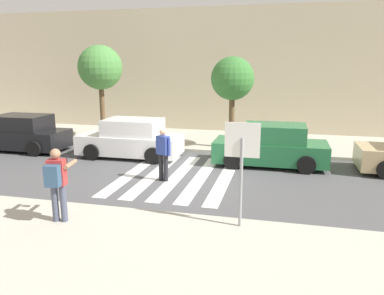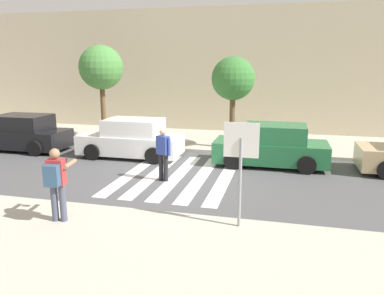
{
  "view_description": "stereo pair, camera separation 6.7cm",
  "coord_description": "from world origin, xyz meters",
  "px_view_note": "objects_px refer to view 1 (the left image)",
  "views": [
    {
      "loc": [
        3.33,
        -11.49,
        3.72
      ],
      "look_at": [
        0.6,
        -0.2,
        1.1
      ],
      "focal_mm": 35.0,
      "sensor_mm": 36.0,
      "label": 1
    },
    {
      "loc": [
        3.4,
        -11.47,
        3.72
      ],
      "look_at": [
        0.6,
        -0.2,
        1.1
      ],
      "focal_mm": 35.0,
      "sensor_mm": 36.0,
      "label": 2
    }
  ],
  "objects_px": {
    "photographer_with_backpack": "(57,179)",
    "parked_car_black": "(21,134)",
    "parked_car_green": "(271,146)",
    "street_tree_center": "(232,79)",
    "stop_sign": "(242,152)",
    "pedestrian_crossing": "(163,151)",
    "street_tree_west": "(100,68)",
    "parked_car_white": "(131,139)"
  },
  "relations": [
    {
      "from": "parked_car_black",
      "to": "stop_sign",
      "type": "bearing_deg",
      "value": -30.07
    },
    {
      "from": "stop_sign",
      "to": "parked_car_green",
      "type": "height_order",
      "value": "stop_sign"
    },
    {
      "from": "photographer_with_backpack",
      "to": "street_tree_west",
      "type": "xyz_separation_m",
      "value": [
        -3.54,
        9.29,
        2.33
      ]
    },
    {
      "from": "stop_sign",
      "to": "photographer_with_backpack",
      "type": "height_order",
      "value": "stop_sign"
    },
    {
      "from": "parked_car_black",
      "to": "parked_car_white",
      "type": "xyz_separation_m",
      "value": [
        5.12,
        0.0,
        0.0
      ]
    },
    {
      "from": "stop_sign",
      "to": "parked_car_black",
      "type": "relative_size",
      "value": 0.57
    },
    {
      "from": "parked_car_black",
      "to": "parked_car_white",
      "type": "distance_m",
      "value": 5.12
    },
    {
      "from": "photographer_with_backpack",
      "to": "parked_car_black",
      "type": "xyz_separation_m",
      "value": [
        -6.12,
        6.65,
        -0.44
      ]
    },
    {
      "from": "parked_car_white",
      "to": "parked_car_green",
      "type": "bearing_deg",
      "value": 0.0
    },
    {
      "from": "street_tree_center",
      "to": "parked_car_black",
      "type": "bearing_deg",
      "value": -167.2
    },
    {
      "from": "stop_sign",
      "to": "photographer_with_backpack",
      "type": "xyz_separation_m",
      "value": [
        -4.08,
        -0.75,
        -0.68
      ]
    },
    {
      "from": "pedestrian_crossing",
      "to": "parked_car_black",
      "type": "bearing_deg",
      "value": 159.72
    },
    {
      "from": "pedestrian_crossing",
      "to": "parked_car_white",
      "type": "bearing_deg",
      "value": 129.51
    },
    {
      "from": "pedestrian_crossing",
      "to": "street_tree_west",
      "type": "bearing_deg",
      "value": 131.78
    },
    {
      "from": "parked_car_green",
      "to": "photographer_with_backpack",
      "type": "bearing_deg",
      "value": -124.35
    },
    {
      "from": "parked_car_black",
      "to": "street_tree_west",
      "type": "bearing_deg",
      "value": 45.65
    },
    {
      "from": "stop_sign",
      "to": "street_tree_center",
      "type": "xyz_separation_m",
      "value": [
        -1.29,
        7.93,
        1.22
      ]
    },
    {
      "from": "street_tree_center",
      "to": "street_tree_west",
      "type": "bearing_deg",
      "value": 174.46
    },
    {
      "from": "photographer_with_backpack",
      "to": "pedestrian_crossing",
      "type": "bearing_deg",
      "value": 72.4
    },
    {
      "from": "photographer_with_backpack",
      "to": "parked_car_black",
      "type": "bearing_deg",
      "value": 132.61
    },
    {
      "from": "pedestrian_crossing",
      "to": "street_tree_center",
      "type": "relative_size",
      "value": 0.45
    },
    {
      "from": "pedestrian_crossing",
      "to": "parked_car_green",
      "type": "distance_m",
      "value": 4.29
    },
    {
      "from": "parked_car_green",
      "to": "street_tree_center",
      "type": "xyz_separation_m",
      "value": [
        -1.76,
        2.02,
        2.34
      ]
    },
    {
      "from": "parked_car_green",
      "to": "street_tree_center",
      "type": "relative_size",
      "value": 1.06
    },
    {
      "from": "pedestrian_crossing",
      "to": "parked_car_black",
      "type": "height_order",
      "value": "pedestrian_crossing"
    },
    {
      "from": "stop_sign",
      "to": "street_tree_west",
      "type": "height_order",
      "value": "street_tree_west"
    },
    {
      "from": "photographer_with_backpack",
      "to": "street_tree_center",
      "type": "xyz_separation_m",
      "value": [
        2.79,
        8.68,
        1.9
      ]
    },
    {
      "from": "stop_sign",
      "to": "pedestrian_crossing",
      "type": "distance_m",
      "value": 4.34
    },
    {
      "from": "parked_car_green",
      "to": "street_tree_west",
      "type": "bearing_deg",
      "value": 161.94
    },
    {
      "from": "pedestrian_crossing",
      "to": "street_tree_center",
      "type": "xyz_separation_m",
      "value": [
        1.54,
        4.75,
        2.09
      ]
    },
    {
      "from": "stop_sign",
      "to": "street_tree_west",
      "type": "distance_m",
      "value": 11.56
    },
    {
      "from": "parked_car_green",
      "to": "street_tree_center",
      "type": "bearing_deg",
      "value": 131.03
    },
    {
      "from": "stop_sign",
      "to": "pedestrian_crossing",
      "type": "relative_size",
      "value": 1.36
    },
    {
      "from": "street_tree_west",
      "to": "street_tree_center",
      "type": "bearing_deg",
      "value": -5.54
    },
    {
      "from": "stop_sign",
      "to": "parked_car_white",
      "type": "height_order",
      "value": "stop_sign"
    },
    {
      "from": "pedestrian_crossing",
      "to": "street_tree_west",
      "type": "relative_size",
      "value": 0.39
    },
    {
      "from": "street_tree_west",
      "to": "pedestrian_crossing",
      "type": "bearing_deg",
      "value": -48.22
    },
    {
      "from": "street_tree_west",
      "to": "photographer_with_backpack",
      "type": "bearing_deg",
      "value": -69.13
    },
    {
      "from": "stop_sign",
      "to": "street_tree_west",
      "type": "xyz_separation_m",
      "value": [
        -7.62,
        8.54,
        1.65
      ]
    },
    {
      "from": "pedestrian_crossing",
      "to": "stop_sign",
      "type": "bearing_deg",
      "value": -48.35
    },
    {
      "from": "parked_car_white",
      "to": "parked_car_green",
      "type": "height_order",
      "value": "same"
    },
    {
      "from": "parked_car_black",
      "to": "parked_car_white",
      "type": "relative_size",
      "value": 1.0
    }
  ]
}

